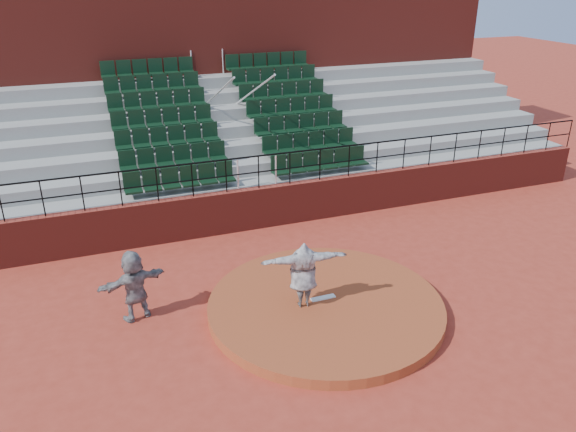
# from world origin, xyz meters

# --- Properties ---
(ground) EXTENTS (90.00, 90.00, 0.00)m
(ground) POSITION_xyz_m (0.00, 0.00, 0.00)
(ground) COLOR #A33524
(ground) RESTS_ON ground
(pitchers_mound) EXTENTS (5.50, 5.50, 0.25)m
(pitchers_mound) POSITION_xyz_m (0.00, 0.00, 0.12)
(pitchers_mound) COLOR #9A4222
(pitchers_mound) RESTS_ON ground
(pitching_rubber) EXTENTS (0.60, 0.15, 0.03)m
(pitching_rubber) POSITION_xyz_m (0.00, 0.15, 0.27)
(pitching_rubber) COLOR white
(pitching_rubber) RESTS_ON pitchers_mound
(boundary_wall) EXTENTS (24.00, 0.30, 1.30)m
(boundary_wall) POSITION_xyz_m (0.00, 5.00, 0.65)
(boundary_wall) COLOR maroon
(boundary_wall) RESTS_ON ground
(wall_railing) EXTENTS (24.04, 0.05, 1.03)m
(wall_railing) POSITION_xyz_m (0.00, 5.00, 2.03)
(wall_railing) COLOR black
(wall_railing) RESTS_ON boundary_wall
(seating_deck) EXTENTS (24.00, 5.97, 4.63)m
(seating_deck) POSITION_xyz_m (0.00, 8.65, 1.44)
(seating_deck) COLOR gray
(seating_deck) RESTS_ON ground
(press_box_facade) EXTENTS (24.00, 3.00, 7.10)m
(press_box_facade) POSITION_xyz_m (0.00, 12.60, 3.55)
(press_box_facade) COLOR maroon
(press_box_facade) RESTS_ON ground
(pitcher) EXTENTS (2.02, 0.80, 1.60)m
(pitcher) POSITION_xyz_m (-0.54, 0.07, 1.05)
(pitcher) COLOR black
(pitcher) RESTS_ON pitchers_mound
(fielder) EXTENTS (1.65, 0.89, 1.70)m
(fielder) POSITION_xyz_m (-4.16, 1.27, 0.85)
(fielder) COLOR black
(fielder) RESTS_ON ground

